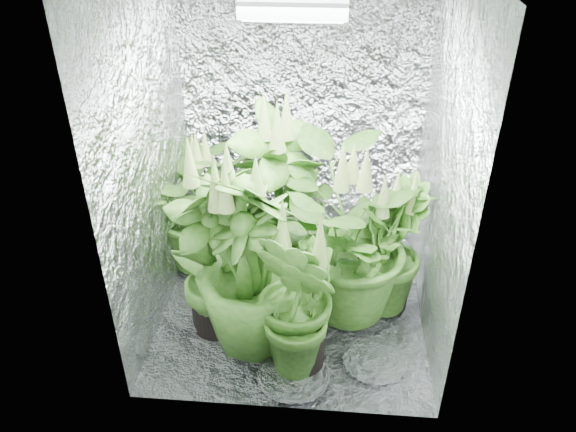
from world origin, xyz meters
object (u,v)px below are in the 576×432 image
(plant_b, at_px, (279,201))
(plant_f, at_px, (212,251))
(plant_a, at_px, (202,203))
(grow_lamp, at_px, (295,6))
(plant_d, at_px, (251,263))
(circulation_fan, at_px, (389,279))
(plant_c, at_px, (391,249))
(plant_g, at_px, (299,302))
(plant_e, at_px, (345,240))

(plant_b, height_order, plant_f, plant_b)
(plant_a, bearing_deg, grow_lamp, -32.88)
(plant_d, distance_m, plant_f, 0.26)
(circulation_fan, bearing_deg, plant_c, -135.32)
(plant_g, bearing_deg, plant_c, 47.70)
(plant_e, xyz_separation_m, plant_g, (-0.23, -0.46, -0.09))
(plant_a, distance_m, plant_f, 0.66)
(grow_lamp, relative_size, plant_c, 0.53)
(plant_b, relative_size, plant_c, 1.37)
(plant_d, relative_size, circulation_fan, 3.42)
(plant_e, bearing_deg, plant_b, 143.19)
(grow_lamp, height_order, circulation_fan, grow_lamp)
(circulation_fan, bearing_deg, plant_b, 144.01)
(grow_lamp, relative_size, plant_d, 0.42)
(plant_a, bearing_deg, circulation_fan, -13.10)
(plant_c, bearing_deg, plant_g, -132.30)
(plant_c, xyz_separation_m, plant_g, (-0.51, -0.56, 0.03))
(plant_e, distance_m, plant_f, 0.76)
(plant_a, distance_m, circulation_fan, 1.32)
(plant_e, bearing_deg, plant_c, 20.84)
(plant_f, distance_m, circulation_fan, 1.17)
(grow_lamp, xyz_separation_m, plant_g, (0.07, -0.50, -1.37))
(plant_a, bearing_deg, plant_f, -72.22)
(plant_d, bearing_deg, plant_f, 154.99)
(grow_lamp, xyz_separation_m, circulation_fan, (0.61, 0.12, -1.68))
(plant_a, xyz_separation_m, plant_g, (0.71, -0.92, -0.02))
(plant_e, bearing_deg, plant_g, -116.94)
(grow_lamp, distance_m, plant_d, 1.32)
(plant_d, relative_size, plant_g, 1.19)
(plant_b, bearing_deg, plant_f, -124.51)
(grow_lamp, distance_m, plant_e, 1.31)
(grow_lamp, bearing_deg, plant_f, -154.19)
(plant_e, distance_m, circulation_fan, 0.53)
(plant_a, xyz_separation_m, circulation_fan, (1.25, -0.29, -0.33))
(plant_f, bearing_deg, plant_b, 55.49)
(plant_b, relative_size, plant_f, 1.09)
(plant_f, bearing_deg, plant_d, -25.01)
(plant_b, relative_size, circulation_fan, 3.70)
(plant_b, xyz_separation_m, plant_f, (-0.33, -0.48, -0.06))
(grow_lamp, height_order, plant_c, grow_lamp)
(plant_d, distance_m, circulation_fan, 1.01)
(circulation_fan, bearing_deg, grow_lamp, 166.69)
(plant_b, bearing_deg, grow_lamp, -67.19)
(grow_lamp, bearing_deg, plant_g, -82.22)
(plant_d, bearing_deg, plant_a, 120.77)
(plant_a, relative_size, plant_b, 0.83)
(plant_b, distance_m, plant_g, 0.80)
(plant_d, bearing_deg, grow_lamp, 58.17)
(plant_b, distance_m, plant_f, 0.58)
(plant_f, bearing_deg, grow_lamp, 25.81)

